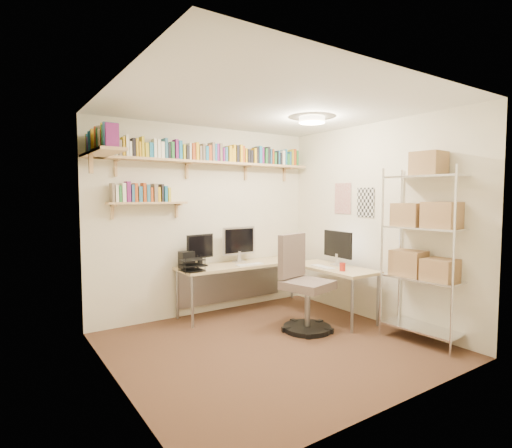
% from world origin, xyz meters
% --- Properties ---
extents(ground, '(3.20, 3.20, 0.00)m').
position_xyz_m(ground, '(0.00, 0.00, 0.00)').
color(ground, '#4A321F').
rests_on(ground, ground).
extents(room_shell, '(3.24, 3.04, 2.52)m').
position_xyz_m(room_shell, '(0.00, 0.00, 1.55)').
color(room_shell, beige).
rests_on(room_shell, ground).
extents(wall_shelves, '(3.12, 1.09, 0.80)m').
position_xyz_m(wall_shelves, '(-0.43, 1.29, 2.03)').
color(wall_shelves, '#DCAD7C').
rests_on(wall_shelves, ground).
extents(corner_desk, '(2.06, 1.74, 1.16)m').
position_xyz_m(corner_desk, '(0.48, 0.99, 0.66)').
color(corner_desk, tan).
rests_on(corner_desk, ground).
extents(office_chair, '(0.61, 0.62, 1.13)m').
position_xyz_m(office_chair, '(0.60, 0.21, 0.48)').
color(office_chair, black).
rests_on(office_chair, ground).
extents(wire_rack, '(0.47, 0.85, 2.05)m').
position_xyz_m(wire_rack, '(1.42, -0.81, 1.21)').
color(wire_rack, silver).
rests_on(wire_rack, ground).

